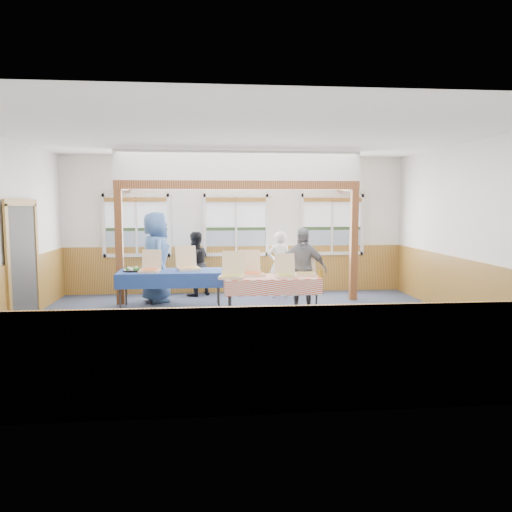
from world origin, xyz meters
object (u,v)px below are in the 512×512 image
(table_right, at_px, (272,280))
(woman_black, at_px, (195,264))
(table_left, at_px, (171,273))
(woman_white, at_px, (279,265))
(man_blue, at_px, (156,257))
(person_grey, at_px, (302,270))

(table_right, distance_m, woman_black, 2.73)
(table_left, xyz_separation_m, table_right, (1.92, -0.99, -0.01))
(woman_white, relative_size, man_blue, 0.77)
(woman_white, relative_size, woman_black, 1.01)
(person_grey, bearing_deg, woman_white, 108.35)
(table_right, xyz_separation_m, woman_white, (0.42, 1.91, 0.05))
(person_grey, bearing_deg, table_right, -140.65)
(person_grey, bearing_deg, table_left, 176.37)
(table_left, height_order, woman_black, woman_black)
(table_left, distance_m, person_grey, 2.63)
(woman_black, height_order, man_blue, man_blue)
(table_right, relative_size, woman_white, 1.24)
(table_left, height_order, person_grey, person_grey)
(table_left, bearing_deg, table_right, -10.19)
(man_blue, bearing_deg, table_left, -166.28)
(woman_white, distance_m, man_blue, 2.71)
(table_right, bearing_deg, man_blue, 135.40)
(woman_black, bearing_deg, table_right, 88.47)
(man_blue, bearing_deg, person_grey, -128.35)
(table_left, xyz_separation_m, man_blue, (-0.36, 0.69, 0.26))
(woman_black, bearing_deg, woman_white, 134.10)
(woman_white, height_order, person_grey, person_grey)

